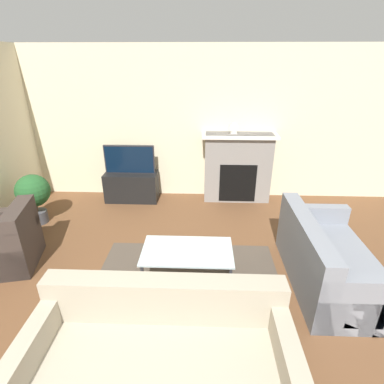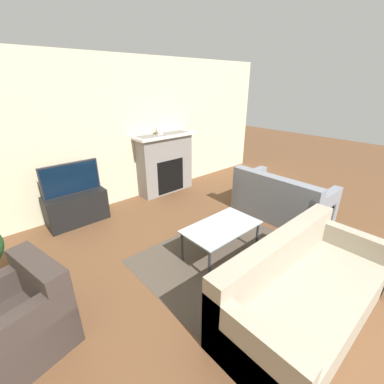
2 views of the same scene
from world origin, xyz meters
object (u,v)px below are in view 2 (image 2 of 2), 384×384
(tv, at_px, (71,179))
(mantel_clock, at_px, (159,130))
(couch_sectional, at_px, (302,293))
(couch_loveseat, at_px, (281,201))
(armchair_by_window, at_px, (17,325))
(coffee_table, at_px, (221,229))

(tv, height_order, mantel_clock, mantel_clock)
(couch_sectional, bearing_deg, couch_loveseat, 36.15)
(couch_sectional, relative_size, armchair_by_window, 2.09)
(tv, distance_m, couch_loveseat, 3.58)
(couch_sectional, bearing_deg, mantel_clock, 76.87)
(couch_sectional, distance_m, armchair_by_window, 2.66)
(armchair_by_window, bearing_deg, couch_sectional, 43.80)
(couch_loveseat, bearing_deg, couch_sectional, 126.15)
(couch_loveseat, height_order, armchair_by_window, same)
(armchair_by_window, bearing_deg, couch_loveseat, 74.88)
(armchair_by_window, height_order, coffee_table, armchair_by_window)
(couch_loveseat, bearing_deg, tv, 52.03)
(coffee_table, relative_size, mantel_clock, 5.45)
(couch_sectional, xyz_separation_m, mantel_clock, (0.84, 3.60, 1.07))
(couch_loveseat, bearing_deg, mantel_clock, 22.30)
(tv, height_order, armchair_by_window, tv)
(coffee_table, height_order, mantel_clock, mantel_clock)
(mantel_clock, bearing_deg, tv, -176.47)
(couch_sectional, bearing_deg, armchair_by_window, 146.54)
(couch_sectional, height_order, coffee_table, couch_sectional)
(couch_loveseat, relative_size, coffee_table, 1.51)
(couch_loveseat, distance_m, mantel_clock, 2.70)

